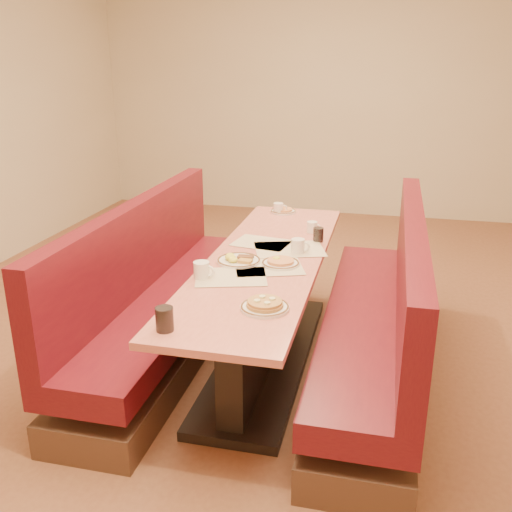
% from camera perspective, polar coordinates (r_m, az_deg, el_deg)
% --- Properties ---
extents(ground, '(8.00, 8.00, 0.00)m').
position_cam_1_polar(ground, '(3.93, 0.91, -10.50)').
color(ground, '#9E6647').
rests_on(ground, ground).
extents(room_envelope, '(6.04, 8.04, 2.82)m').
position_cam_1_polar(room_envelope, '(3.40, 1.09, 18.97)').
color(room_envelope, beige).
rests_on(room_envelope, ground).
extents(diner_table, '(0.70, 2.50, 0.75)m').
position_cam_1_polar(diner_table, '(3.75, 0.94, -5.55)').
color(diner_table, black).
rests_on(diner_table, ground).
extents(booth_left, '(0.55, 2.50, 1.05)m').
position_cam_1_polar(booth_left, '(3.97, -9.48, -4.60)').
color(booth_left, '#4C3326').
rests_on(booth_left, ground).
extents(booth_right, '(0.55, 2.50, 1.05)m').
position_cam_1_polar(booth_right, '(3.69, 12.20, -6.72)').
color(booth_right, '#4C3326').
rests_on(booth_right, ground).
extents(placemat_near_left, '(0.47, 0.40, 0.00)m').
position_cam_1_polar(placemat_near_left, '(3.29, -2.52, -2.09)').
color(placemat_near_left, beige).
rests_on(placemat_near_left, diner_table).
extents(placemat_near_right, '(0.48, 0.42, 0.00)m').
position_cam_1_polar(placemat_near_right, '(3.43, 1.28, -1.12)').
color(placemat_near_right, beige).
rests_on(placemat_near_right, diner_table).
extents(placemat_far_left, '(0.41, 0.33, 0.00)m').
position_cam_1_polar(placemat_far_left, '(3.88, 0.57, 1.33)').
color(placemat_far_left, beige).
rests_on(placemat_far_left, diner_table).
extents(placemat_far_right, '(0.53, 0.46, 0.00)m').
position_cam_1_polar(placemat_far_right, '(3.76, 3.37, 0.69)').
color(placemat_far_right, beige).
rests_on(placemat_far_right, diner_table).
extents(pancake_plate, '(0.25, 0.25, 0.06)m').
position_cam_1_polar(pancake_plate, '(2.88, 0.88, -4.98)').
color(pancake_plate, white).
rests_on(pancake_plate, diner_table).
extents(eggs_plate, '(0.27, 0.27, 0.05)m').
position_cam_1_polar(eggs_plate, '(3.52, -1.80, -0.40)').
color(eggs_plate, white).
rests_on(eggs_plate, diner_table).
extents(extra_plate_mid, '(0.23, 0.23, 0.05)m').
position_cam_1_polar(extra_plate_mid, '(3.47, 2.47, -0.67)').
color(extra_plate_mid, white).
rests_on(extra_plate_mid, diner_table).
extents(extra_plate_far, '(0.21, 0.21, 0.04)m').
position_cam_1_polar(extra_plate_far, '(4.66, 2.74, 4.55)').
color(extra_plate_far, white).
rests_on(extra_plate_far, diner_table).
extents(coffee_mug_a, '(0.12, 0.09, 0.09)m').
position_cam_1_polar(coffee_mug_a, '(3.69, 4.26, 1.02)').
color(coffee_mug_a, white).
rests_on(coffee_mug_a, diner_table).
extents(coffee_mug_b, '(0.13, 0.09, 0.10)m').
position_cam_1_polar(coffee_mug_b, '(3.27, -5.41, -1.40)').
color(coffee_mug_b, white).
rests_on(coffee_mug_b, diner_table).
extents(coffee_mug_c, '(0.11, 0.07, 0.08)m').
position_cam_1_polar(coffee_mug_c, '(4.13, 5.67, 2.91)').
color(coffee_mug_c, white).
rests_on(coffee_mug_c, diner_table).
extents(coffee_mug_d, '(0.11, 0.08, 0.09)m').
position_cam_1_polar(coffee_mug_d, '(4.62, 2.30, 4.80)').
color(coffee_mug_d, white).
rests_on(coffee_mug_d, diner_table).
extents(soda_tumbler_near, '(0.08, 0.08, 0.12)m').
position_cam_1_polar(soda_tumbler_near, '(2.68, -9.13, -6.25)').
color(soda_tumbler_near, black).
rests_on(soda_tumbler_near, diner_table).
extents(soda_tumbler_mid, '(0.07, 0.07, 0.10)m').
position_cam_1_polar(soda_tumbler_mid, '(3.93, 6.25, 2.14)').
color(soda_tumbler_mid, black).
rests_on(soda_tumbler_mid, diner_table).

